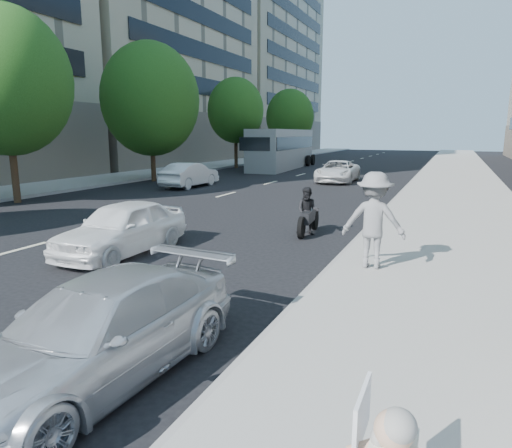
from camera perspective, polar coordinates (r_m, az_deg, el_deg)
The scene contains 15 objects.
ground at distance 7.71m, azimuth -8.21°, elevation -11.68°, with size 160.00×160.00×0.00m, color black.
near_sidewalk at distance 26.18m, azimuth 23.79°, elevation 3.93°, with size 5.00×120.00×0.15m, color #A7A49D.
far_sidewalk at distance 33.27m, azimuth -14.89°, elevation 5.88°, with size 4.50×120.00×0.15m, color #A7A49D.
far_bldg_north at distance 76.74m, azimuth -3.16°, elevation 19.52°, with size 22.00×28.00×28.00m, color #C2B291.
tree_far_b at distance 22.51m, azimuth -28.86°, elevation 15.39°, with size 5.40×5.40×8.24m.
tree_far_c at distance 29.77m, azimuth -13.06°, elevation 14.92°, with size 6.00×6.00×8.47m.
tree_far_d at distance 40.08m, azimuth -2.56°, elevation 13.99°, with size 4.80×4.80×7.65m.
tree_far_e at distance 53.01m, azimuth 4.25°, elevation 13.19°, with size 5.40×5.40×7.89m.
jogger at distance 9.98m, azimuth 14.49°, elevation 0.44°, with size 1.33×0.76×2.05m, color slate.
parked_sedan at distance 6.04m, azimuth -19.03°, elevation -12.56°, with size 1.72×4.24×1.23m, color silver.
white_sedan_near at distance 11.91m, azimuth -16.37°, elevation -0.43°, with size 1.58×3.93×1.34m, color white.
white_sedan_mid at distance 26.12m, azimuth -8.27°, elevation 6.10°, with size 1.45×4.16×1.37m, color white.
white_sedan_far at distance 28.96m, azimuth 10.17°, elevation 6.49°, with size 2.19×4.75×1.32m, color silver.
motorcycle at distance 13.71m, azimuth 6.52°, elevation 1.32°, with size 0.74×2.05×1.42m.
bus at distance 39.74m, azimuth 3.33°, elevation 9.31°, with size 3.36×12.20×3.30m.
Camera 1 is at (3.78, -6.02, 2.99)m, focal length 32.00 mm.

